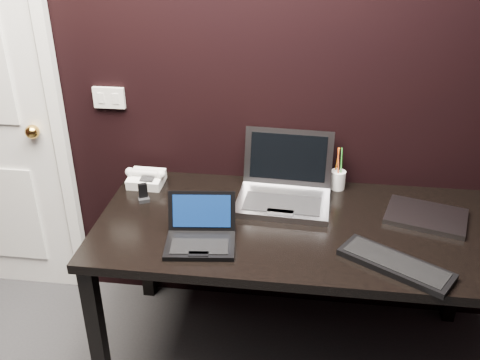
# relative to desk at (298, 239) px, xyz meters

# --- Properties ---
(wall_back) EXTENTS (4.00, 0.00, 4.00)m
(wall_back) POSITION_rel_desk_xyz_m (-0.30, 0.40, 0.64)
(wall_back) COLOR black
(wall_back) RESTS_ON ground
(wall_switch) EXTENTS (0.15, 0.02, 0.10)m
(wall_switch) POSITION_rel_desk_xyz_m (-0.92, 0.39, 0.46)
(wall_switch) COLOR silver
(wall_switch) RESTS_ON wall_back
(desk) EXTENTS (1.70, 0.80, 0.74)m
(desk) POSITION_rel_desk_xyz_m (0.00, 0.00, 0.00)
(desk) COLOR black
(desk) RESTS_ON ground
(netbook) EXTENTS (0.30, 0.27, 0.17)m
(netbook) POSITION_rel_desk_xyz_m (-0.38, -0.19, 0.11)
(netbook) COLOR black
(netbook) RESTS_ON desk
(silver_laptop) EXTENTS (0.42, 0.39, 0.28)m
(silver_laptop) POSITION_rel_desk_xyz_m (-0.07, 0.19, 0.13)
(silver_laptop) COLOR #A1A0A6
(silver_laptop) RESTS_ON desk
(ext_keyboard) EXTENTS (0.43, 0.34, 0.03)m
(ext_keyboard) POSITION_rel_desk_xyz_m (0.36, -0.25, 0.09)
(ext_keyboard) COLOR black
(ext_keyboard) RESTS_ON desk
(closed_laptop) EXTENTS (0.38, 0.32, 0.02)m
(closed_laptop) POSITION_rel_desk_xyz_m (0.54, 0.11, 0.09)
(closed_laptop) COLOR gray
(closed_laptop) RESTS_ON desk
(desk_phone) EXTENTS (0.20, 0.15, 0.10)m
(desk_phone) POSITION_rel_desk_xyz_m (-0.73, 0.25, 0.11)
(desk_phone) COLOR white
(desk_phone) RESTS_ON desk
(mobile_phone) EXTENTS (0.06, 0.06, 0.08)m
(mobile_phone) POSITION_rel_desk_xyz_m (-0.70, 0.11, 0.11)
(mobile_phone) COLOR black
(mobile_phone) RESTS_ON desk
(pen_cup) EXTENTS (0.08, 0.08, 0.21)m
(pen_cup) POSITION_rel_desk_xyz_m (0.17, 0.34, 0.13)
(pen_cup) COLOR white
(pen_cup) RESTS_ON desk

